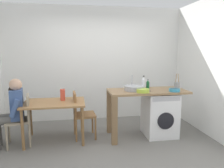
{
  "coord_description": "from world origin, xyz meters",
  "views": [
    {
      "loc": [
        -0.45,
        -3.37,
        1.67
      ],
      "look_at": [
        0.2,
        0.45,
        1.06
      ],
      "focal_mm": 33.84,
      "sensor_mm": 36.0,
      "label": 1
    }
  ],
  "objects_px": {
    "chair_opposite": "(81,112)",
    "washing_machine": "(159,114)",
    "chair_person_seat": "(23,117)",
    "mixing_bowl": "(143,90)",
    "vase": "(63,95)",
    "dining_table": "(54,107)",
    "seated_person": "(12,109)",
    "colander": "(175,90)",
    "bottle_squat_brown": "(148,85)",
    "utensil_crock": "(177,85)",
    "bottle_tall_green": "(143,83)"
  },
  "relations": [
    {
      "from": "chair_opposite",
      "to": "washing_machine",
      "type": "relative_size",
      "value": 1.05
    },
    {
      "from": "chair_person_seat",
      "to": "mixing_bowl",
      "type": "distance_m",
      "value": 2.2
    },
    {
      "from": "washing_machine",
      "to": "vase",
      "type": "bearing_deg",
      "value": 174.73
    },
    {
      "from": "dining_table",
      "to": "chair_opposite",
      "type": "distance_m",
      "value": 0.5
    },
    {
      "from": "seated_person",
      "to": "vase",
      "type": "bearing_deg",
      "value": -86.41
    },
    {
      "from": "dining_table",
      "to": "colander",
      "type": "xyz_separation_m",
      "value": [
        2.21,
        -0.29,
        0.31
      ]
    },
    {
      "from": "bottle_squat_brown",
      "to": "utensil_crock",
      "type": "height_order",
      "value": "utensil_crock"
    },
    {
      "from": "dining_table",
      "to": "mixing_bowl",
      "type": "distance_m",
      "value": 1.66
    },
    {
      "from": "bottle_tall_green",
      "to": "mixing_bowl",
      "type": "xyz_separation_m",
      "value": [
        -0.09,
        -0.25,
        -0.09
      ]
    },
    {
      "from": "seated_person",
      "to": "vase",
      "type": "height_order",
      "value": "seated_person"
    },
    {
      "from": "vase",
      "to": "utensil_crock",
      "type": "bearing_deg",
      "value": -3.07
    },
    {
      "from": "colander",
      "to": "bottle_squat_brown",
      "type": "bearing_deg",
      "value": 142.25
    },
    {
      "from": "bottle_squat_brown",
      "to": "utensil_crock",
      "type": "bearing_deg",
      "value": -4.66
    },
    {
      "from": "washing_machine",
      "to": "colander",
      "type": "height_order",
      "value": "colander"
    },
    {
      "from": "colander",
      "to": "mixing_bowl",
      "type": "bearing_deg",
      "value": 178.11
    },
    {
      "from": "seated_person",
      "to": "colander",
      "type": "distance_m",
      "value": 2.93
    },
    {
      "from": "chair_opposite",
      "to": "bottle_tall_green",
      "type": "relative_size",
      "value": 3.29
    },
    {
      "from": "washing_machine",
      "to": "utensil_crock",
      "type": "bearing_deg",
      "value": 8.1
    },
    {
      "from": "utensil_crock",
      "to": "chair_opposite",
      "type": "bearing_deg",
      "value": 178.07
    },
    {
      "from": "dining_table",
      "to": "chair_opposite",
      "type": "height_order",
      "value": "chair_opposite"
    },
    {
      "from": "dining_table",
      "to": "chair_person_seat",
      "type": "relative_size",
      "value": 1.22
    },
    {
      "from": "washing_machine",
      "to": "vase",
      "type": "height_order",
      "value": "vase"
    },
    {
      "from": "chair_person_seat",
      "to": "bottle_tall_green",
      "type": "relative_size",
      "value": 3.29
    },
    {
      "from": "chair_opposite",
      "to": "bottle_squat_brown",
      "type": "distance_m",
      "value": 1.41
    },
    {
      "from": "seated_person",
      "to": "colander",
      "type": "xyz_separation_m",
      "value": [
        2.91,
        -0.17,
        0.28
      ]
    },
    {
      "from": "vase",
      "to": "seated_person",
      "type": "bearing_deg",
      "value": -165.83
    },
    {
      "from": "chair_opposite",
      "to": "mixing_bowl",
      "type": "relative_size",
      "value": 3.82
    },
    {
      "from": "dining_table",
      "to": "bottle_tall_green",
      "type": "bearing_deg",
      "value": -0.52
    },
    {
      "from": "bottle_tall_green",
      "to": "vase",
      "type": "xyz_separation_m",
      "value": [
        -1.55,
        0.12,
        -0.19
      ]
    },
    {
      "from": "bottle_tall_green",
      "to": "colander",
      "type": "relative_size",
      "value": 1.37
    },
    {
      "from": "bottle_tall_green",
      "to": "colander",
      "type": "height_order",
      "value": "bottle_tall_green"
    },
    {
      "from": "dining_table",
      "to": "bottle_tall_green",
      "type": "relative_size",
      "value": 4.02
    },
    {
      "from": "chair_opposite",
      "to": "bottle_squat_brown",
      "type": "relative_size",
      "value": 4.62
    },
    {
      "from": "seated_person",
      "to": "bottle_tall_green",
      "type": "xyz_separation_m",
      "value": [
        2.4,
        0.1,
        0.37
      ]
    },
    {
      "from": "chair_person_seat",
      "to": "bottle_squat_brown",
      "type": "xyz_separation_m",
      "value": [
        2.35,
        0.11,
        0.5
      ]
    },
    {
      "from": "chair_person_seat",
      "to": "mixing_bowl",
      "type": "xyz_separation_m",
      "value": [
        2.15,
        -0.18,
        0.45
      ]
    },
    {
      "from": "chair_opposite",
      "to": "washing_machine",
      "type": "bearing_deg",
      "value": 81.29
    },
    {
      "from": "dining_table",
      "to": "bottle_squat_brown",
      "type": "bearing_deg",
      "value": 0.89
    },
    {
      "from": "bottle_tall_green",
      "to": "mixing_bowl",
      "type": "distance_m",
      "value": 0.28
    },
    {
      "from": "chair_person_seat",
      "to": "seated_person",
      "type": "relative_size",
      "value": 0.75
    },
    {
      "from": "chair_person_seat",
      "to": "seated_person",
      "type": "height_order",
      "value": "seated_person"
    },
    {
      "from": "bottle_tall_green",
      "to": "bottle_squat_brown",
      "type": "xyz_separation_m",
      "value": [
        0.1,
        0.04,
        -0.04
      ]
    },
    {
      "from": "chair_person_seat",
      "to": "vase",
      "type": "distance_m",
      "value": 0.8
    },
    {
      "from": "washing_machine",
      "to": "bottle_tall_green",
      "type": "relative_size",
      "value": 3.15
    },
    {
      "from": "chair_opposite",
      "to": "utensil_crock",
      "type": "xyz_separation_m",
      "value": [
        1.91,
        -0.06,
        0.48
      ]
    },
    {
      "from": "chair_opposite",
      "to": "colander",
      "type": "relative_size",
      "value": 4.5
    },
    {
      "from": "washing_machine",
      "to": "mixing_bowl",
      "type": "bearing_deg",
      "value": -154.73
    },
    {
      "from": "mixing_bowl",
      "to": "utensil_crock",
      "type": "distance_m",
      "value": 0.83
    },
    {
      "from": "mixing_bowl",
      "to": "chair_opposite",
      "type": "bearing_deg",
      "value": 164.42
    },
    {
      "from": "seated_person",
      "to": "bottle_tall_green",
      "type": "height_order",
      "value": "seated_person"
    }
  ]
}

